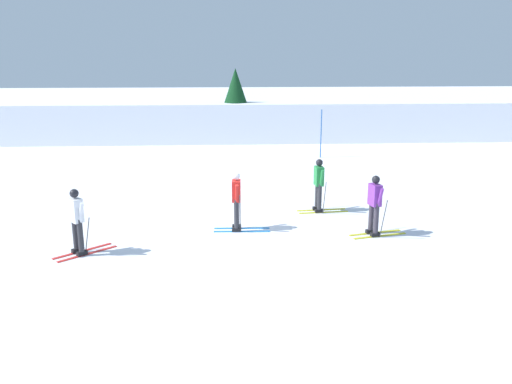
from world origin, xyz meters
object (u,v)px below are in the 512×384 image
skier_green (319,184)px  conifer_far_left (236,97)px  skier_purple (375,204)px  skier_red (237,200)px  trail_marker_pole (321,134)px  skier_white (77,220)px

skier_green → conifer_far_left: size_ratio=0.42×
skier_purple → conifer_far_left: (-3.55, 16.08, 1.53)m
skier_red → trail_marker_pole: 11.28m
skier_red → skier_white: 4.34m
trail_marker_pole → skier_green: bearing=-100.2°
skier_green → skier_white: 7.44m
skier_purple → conifer_far_left: bearing=102.4°
skier_purple → trail_marker_pole: size_ratio=0.75×
skier_purple → trail_marker_pole: trail_marker_pole is taller
skier_green → trail_marker_pole: trail_marker_pole is taller
skier_red → trail_marker_pole: trail_marker_pole is taller
skier_red → conifer_far_left: size_ratio=0.42×
skier_green → trail_marker_pole: size_ratio=0.75×
skier_green → conifer_far_left: conifer_far_left is taller
skier_purple → skier_green: bearing=116.6°
trail_marker_pole → conifer_far_left: size_ratio=0.57×
skier_white → trail_marker_pole: bearing=55.8°
skier_green → skier_white: same height
skier_white → trail_marker_pole: trail_marker_pole is taller
skier_purple → trail_marker_pole: 11.10m
skier_green → skier_white: bearing=-153.4°
conifer_far_left → skier_green: bearing=-80.2°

